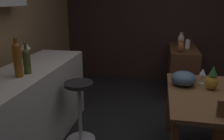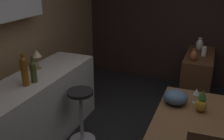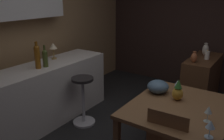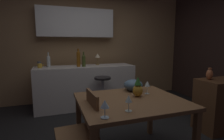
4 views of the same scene
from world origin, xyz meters
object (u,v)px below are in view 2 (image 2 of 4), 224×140
at_px(pillar_candle_tall, 204,51).
at_px(vase_ceramic_ivory, 199,45).
at_px(wine_bottle_amber, 24,70).
at_px(dining_table, 206,126).
at_px(wine_glass_center, 196,92).
at_px(sideboard_cabinet, 197,77).
at_px(counter_lamp, 37,55).
at_px(wine_bottle_olive, 33,71).
at_px(vase_copper, 194,55).
at_px(bar_stool, 81,115).
at_px(pineapple_centerpiece, 202,102).
at_px(fruit_bowl, 176,97).

distance_m(pillar_candle_tall, vase_ceramic_ivory, 0.27).
bearing_deg(vase_ceramic_ivory, wine_bottle_amber, 144.91).
xyz_separation_m(dining_table, vase_ceramic_ivory, (2.04, 0.25, 0.27)).
bearing_deg(wine_glass_center, pillar_candle_tall, 0.48).
relative_size(sideboard_cabinet, counter_lamp, 4.27).
bearing_deg(wine_bottle_olive, wine_bottle_amber, 164.69).
xyz_separation_m(wine_bottle_olive, wine_bottle_amber, (-0.11, 0.03, 0.04)).
relative_size(vase_copper, vase_ceramic_ivory, 0.81).
bearing_deg(wine_bottle_olive, vase_copper, -43.23).
distance_m(sideboard_cabinet, counter_lamp, 2.64).
distance_m(counter_lamp, vase_ceramic_ivory, 2.66).
bearing_deg(wine_bottle_olive, pillar_candle_tall, -40.65).
height_order(bar_stool, vase_ceramic_ivory, vase_ceramic_ivory).
height_order(wine_bottle_olive, pillar_candle_tall, wine_bottle_olive).
height_order(pineapple_centerpiece, fruit_bowl, pineapple_centerpiece).
bearing_deg(vase_ceramic_ivory, pineapple_centerpiece, -174.94).
height_order(dining_table, pillar_candle_tall, pillar_candle_tall).
bearing_deg(wine_glass_center, bar_stool, 99.50).
distance_m(pineapple_centerpiece, fruit_bowl, 0.28).
bearing_deg(pineapple_centerpiece, wine_bottle_olive, 100.57).
relative_size(pineapple_centerpiece, vase_ceramic_ivory, 1.08).
height_order(counter_lamp, vase_copper, counter_lamp).
bearing_deg(sideboard_cabinet, vase_ceramic_ivory, 11.02).
bearing_deg(sideboard_cabinet, pillar_candle_tall, -140.62).
relative_size(sideboard_cabinet, wine_bottle_olive, 3.52).
height_order(sideboard_cabinet, counter_lamp, counter_lamp).
relative_size(sideboard_cabinet, fruit_bowl, 4.27).
xyz_separation_m(wine_glass_center, fruit_bowl, (-0.10, 0.20, -0.05)).
xyz_separation_m(sideboard_cabinet, bar_stool, (-1.78, 1.24, -0.02)).
xyz_separation_m(wine_bottle_olive, vase_ceramic_ivory, (2.25, -1.63, -0.11)).
bearing_deg(counter_lamp, vase_copper, -53.46).
bearing_deg(pillar_candle_tall, counter_lamp, 130.45).
xyz_separation_m(sideboard_cabinet, pineapple_centerpiece, (-1.73, -0.13, 0.43)).
height_order(sideboard_cabinet, fruit_bowl, fruit_bowl).
relative_size(dining_table, wine_bottle_amber, 3.16).
distance_m(counter_lamp, pillar_candle_tall, 2.55).
relative_size(wine_bottle_amber, counter_lamp, 1.46).
height_order(bar_stool, wine_glass_center, wine_glass_center).
xyz_separation_m(sideboard_cabinet, wine_bottle_amber, (-2.17, 1.69, 0.67)).
bearing_deg(wine_bottle_amber, fruit_bowl, -71.89).
xyz_separation_m(wine_glass_center, vase_ceramic_ivory, (1.75, 0.10, 0.06)).
bearing_deg(wine_bottle_amber, vase_copper, -42.01).
xyz_separation_m(sideboard_cabinet, pillar_candle_tall, (-0.07, -0.05, 0.48)).
relative_size(sideboard_cabinet, wine_bottle_amber, 2.93).
xyz_separation_m(dining_table, fruit_bowl, (0.19, 0.34, 0.16)).
bearing_deg(pillar_candle_tall, vase_ceramic_ivory, 19.73).
xyz_separation_m(dining_table, sideboard_cabinet, (1.86, 0.21, -0.25)).
bearing_deg(dining_table, vase_copper, 10.96).
distance_m(bar_stool, wine_glass_center, 1.41).
bearing_deg(wine_bottle_olive, sideboard_cabinet, -38.84).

